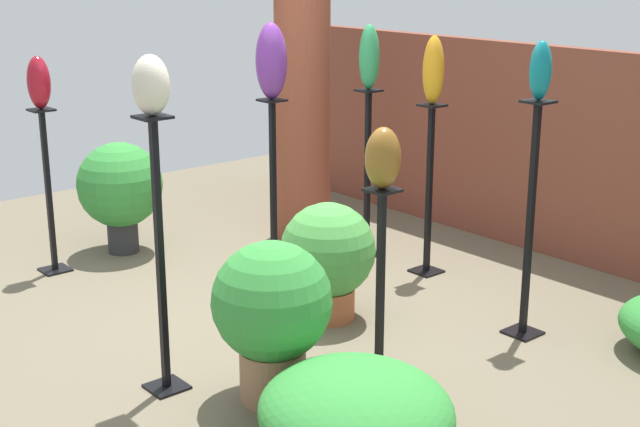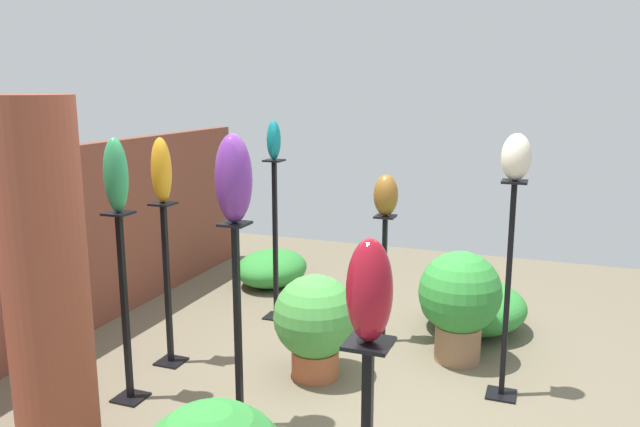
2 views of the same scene
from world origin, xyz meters
name	(u,v)px [view 2 (image 2 of 2)]	position (x,y,z in m)	size (l,w,h in m)	color
ground_plane	(353,393)	(0.00, 0.00, 0.00)	(8.00, 8.00, 0.00)	#6B604C
brick_wall_back	(56,248)	(0.00, 2.52, 0.80)	(5.60, 0.12, 1.61)	brown
brick_pillar	(46,287)	(-1.31, 1.34, 1.02)	(0.45, 0.45, 2.05)	brown
pedestal_teal	(275,246)	(1.13, 1.10, 0.67)	(0.20, 0.20, 1.46)	black
pedestal_amber	(168,291)	(-0.03, 1.46, 0.57)	(0.20, 0.20, 1.25)	black
pedestal_ivory	(507,300)	(0.33, -0.96, 0.69)	(0.20, 0.20, 1.49)	black
pedestal_jade	(125,316)	(-0.61, 1.40, 0.60)	(0.20, 0.20, 1.30)	black
pedestal_bronze	(384,285)	(0.94, 0.04, 0.49)	(0.20, 0.20, 1.07)	black
pedestal_violet	(238,336)	(-0.66, 0.53, 0.60)	(0.20, 0.20, 1.31)	black
art_vase_teal	(274,140)	(1.13, 1.10, 1.63)	(0.13, 0.12, 0.34)	#0F727A
art_vase_amber	(161,170)	(-0.03, 1.46, 1.49)	(0.15, 0.15, 0.48)	orange
art_vase_ivory	(516,157)	(0.33, -0.96, 1.65)	(0.19, 0.19, 0.30)	beige
art_vase_ruby	(369,291)	(-1.83, -0.62, 1.40)	(0.16, 0.16, 0.37)	maroon
art_vase_jade	(116,175)	(-0.61, 1.40, 1.54)	(0.15, 0.16, 0.48)	#2D9356
art_vase_bronze	(386,195)	(0.94, 0.04, 1.24)	(0.19, 0.20, 0.33)	brown
art_vase_violet	(234,179)	(-0.66, 0.53, 1.57)	(0.21, 0.22, 0.52)	#6B2D8C
potted_plant_mid_left	(460,298)	(0.79, -0.59, 0.50)	(0.63, 0.63, 0.87)	#936B4C
potted_plant_back_center	(315,321)	(0.15, 0.34, 0.43)	(0.61, 0.61, 0.77)	#B25B38
foliage_bed_east	(272,268)	(1.99, 1.54, 0.18)	(0.87, 0.72, 0.37)	#338C38
foliage_bed_west	(473,306)	(1.47, -0.62, 0.21)	(0.95, 0.90, 0.43)	#338C38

